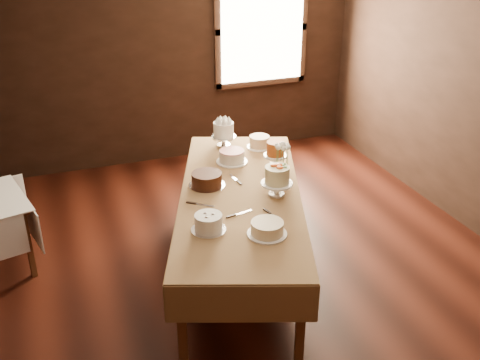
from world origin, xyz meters
name	(u,v)px	position (x,y,z in m)	size (l,w,h in m)	color
floor	(248,287)	(0.00, 0.00, 0.00)	(5.00, 6.00, 0.01)	black
wall_back	(161,52)	(0.00, 3.00, 1.40)	(5.00, 0.02, 2.80)	black
window	(262,30)	(1.30, 2.94, 1.60)	(1.10, 0.05, 1.30)	#FFEABF
display_table	(240,199)	(0.03, 0.26, 0.74)	(1.82, 2.76, 0.80)	#4E2B16
cake_meringue	(224,135)	(0.23, 1.30, 0.92)	(0.26, 0.26, 0.26)	silver
cake_speckled	(259,142)	(0.55, 1.14, 0.85)	(0.26, 0.26, 0.12)	white
cake_lattice	(232,157)	(0.17, 0.89, 0.85)	(0.34, 0.34, 0.11)	white
cake_caramel	(275,155)	(0.52, 0.66, 0.91)	(0.22, 0.22, 0.26)	white
cake_chocolate	(207,180)	(-0.21, 0.48, 0.86)	(0.32, 0.32, 0.12)	silver
cake_flowers	(277,182)	(0.30, 0.12, 0.92)	(0.29, 0.29, 0.27)	white
cake_swirl	(209,223)	(-0.41, -0.24, 0.86)	(0.26, 0.26, 0.13)	silver
cake_cream	(267,229)	(-0.02, -0.44, 0.85)	(0.31, 0.31, 0.11)	white
cake_server_a	(244,212)	(-0.07, -0.07, 0.80)	(0.24, 0.03, 0.01)	silver
cake_server_b	(276,218)	(0.14, -0.24, 0.80)	(0.24, 0.03, 0.01)	silver
cake_server_c	(234,177)	(0.07, 0.56, 0.80)	(0.24, 0.03, 0.01)	silver
cake_server_d	(278,178)	(0.43, 0.40, 0.80)	(0.24, 0.03, 0.01)	silver
cake_server_e	(205,205)	(-0.32, 0.15, 0.80)	(0.24, 0.03, 0.01)	silver
flower_vase	(282,173)	(0.46, 0.37, 0.87)	(0.13, 0.13, 0.14)	#2D2823
flower_bouquet	(282,153)	(0.46, 0.37, 1.06)	(0.14, 0.14, 0.20)	white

